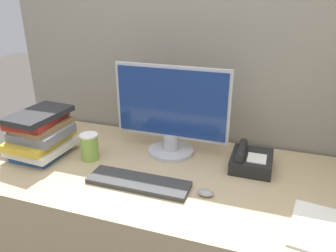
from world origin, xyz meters
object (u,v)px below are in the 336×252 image
monitor (171,114)px  coffee_cup (90,147)px  book_stack (41,134)px  desk_telephone (251,160)px  keyboard (138,182)px  mouse (206,193)px

monitor → coffee_cup: bearing=-151.2°
book_stack → desk_telephone: bearing=11.3°
monitor → keyboard: monitor is taller
monitor → keyboard: 0.37m
mouse → keyboard: bearing=-177.6°
mouse → desk_telephone: bearing=63.1°
keyboard → desk_telephone: desk_telephone is taller
monitor → keyboard: bearing=-96.6°
book_stack → keyboard: bearing=-10.1°
keyboard → desk_telephone: bearing=34.6°
keyboard → coffee_cup: (-0.30, 0.13, 0.05)m
mouse → coffee_cup: bearing=168.5°
monitor → keyboard: (-0.04, -0.31, -0.19)m
desk_telephone → coffee_cup: bearing=-167.5°
keyboard → book_stack: size_ratio=1.40×
desk_telephone → monitor: bearing=176.1°
keyboard → desk_telephone: (0.41, 0.29, 0.03)m
mouse → coffee_cup: 0.59m
monitor → desk_telephone: (0.38, -0.03, -0.16)m
book_stack → coffee_cup: bearing=7.7°
coffee_cup → book_stack: book_stack is taller
keyboard → mouse: 0.28m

